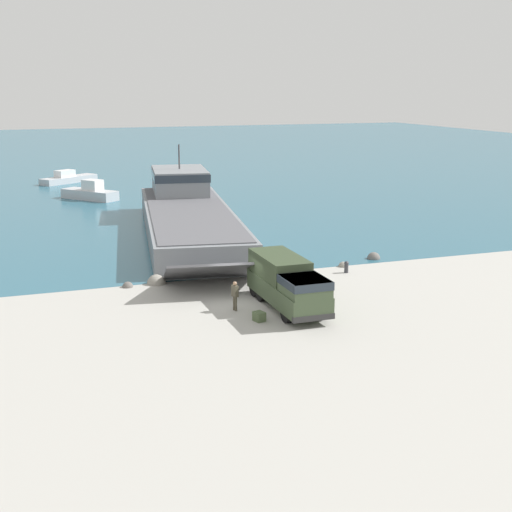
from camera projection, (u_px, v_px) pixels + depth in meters
ground_plane at (234, 301)px, 42.92m from camera, size 240.00×240.00×0.00m
water_surface at (75, 156)px, 130.44m from camera, size 240.00×180.00×0.01m
landing_craft at (187, 212)px, 63.36m from camera, size 12.10×34.71×7.04m
military_truck at (287, 283)px, 41.22m from camera, size 2.43×7.76×2.87m
soldier_on_ramp at (235, 294)px, 40.85m from camera, size 0.35×0.49×1.74m
moored_boat_b at (90, 193)px, 81.05m from camera, size 6.09×6.77×2.28m
moored_boat_c at (68, 178)px, 95.09m from camera, size 7.95×6.43×1.72m
mooring_bollard at (346, 266)px, 49.29m from camera, size 0.33×0.33×0.83m
cargo_crate at (259, 316)px, 39.19m from camera, size 0.67×0.74×0.52m
shoreline_rock_a at (343, 267)px, 51.07m from camera, size 0.71×0.71×0.71m
shoreline_rock_b at (156, 284)px, 46.64m from camera, size 1.23×1.23×1.23m
shoreline_rock_c at (374, 259)px, 53.38m from camera, size 0.99×0.99×0.99m
shoreline_rock_d at (128, 287)px, 45.88m from camera, size 0.70×0.70×0.70m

